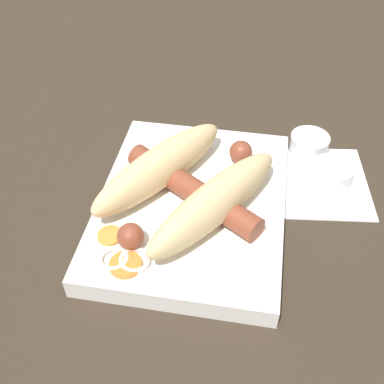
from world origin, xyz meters
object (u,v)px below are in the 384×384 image
(sausage, at_px, (191,190))
(bread_roll, at_px, (186,184))
(condiment_cup_near, at_px, (332,175))
(condiment_cup_far, at_px, (309,145))
(food_tray, at_px, (192,206))

(sausage, bearing_deg, bread_roll, -62.56)
(bread_roll, height_order, sausage, bread_roll)
(condiment_cup_near, height_order, condiment_cup_far, same)
(sausage, bearing_deg, condiment_cup_far, 135.96)
(sausage, bearing_deg, food_tray, 129.02)
(bread_roll, bearing_deg, condiment_cup_near, 117.64)
(condiment_cup_far, bearing_deg, condiment_cup_near, 27.54)
(condiment_cup_far, bearing_deg, sausage, -44.04)
(sausage, height_order, condiment_cup_near, sausage)
(sausage, distance_m, condiment_cup_far, 0.19)
(condiment_cup_far, bearing_deg, bread_roll, -44.49)
(food_tray, height_order, condiment_cup_near, same)
(food_tray, bearing_deg, condiment_cup_near, 117.54)
(bread_roll, relative_size, condiment_cup_near, 4.58)
(bread_roll, bearing_deg, food_tray, 120.47)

